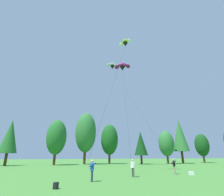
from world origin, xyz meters
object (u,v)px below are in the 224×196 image
(kite_flyer_far, at_px, (174,165))
(backpack, at_px, (56,186))
(parafoil_kite_mid_magenta, at_px, (122,67))
(picnic_cooler, at_px, (191,173))
(parafoil_kite_high_lime_white, at_px, (125,43))
(parafoil_kite_far_white, at_px, (113,66))
(kite_flyer_mid, at_px, (133,166))
(kite_flyer_near, at_px, (92,169))

(kite_flyer_far, height_order, backpack, kite_flyer_far)
(parafoil_kite_mid_magenta, bearing_deg, picnic_cooler, -85.60)
(backpack, bearing_deg, parafoil_kite_mid_magenta, -3.79)
(parafoil_kite_mid_magenta, distance_m, picnic_cooler, 28.19)
(parafoil_kite_high_lime_white, distance_m, parafoil_kite_far_white, 18.49)
(kite_flyer_mid, height_order, parafoil_kite_far_white, parafoil_kite_far_white)
(parafoil_kite_high_lime_white, xyz_separation_m, picnic_cooler, (5.42, -5.01, -19.53))
(kite_flyer_near, xyz_separation_m, picnic_cooler, (11.59, 2.00, -0.83))
(kite_flyer_near, distance_m, kite_flyer_mid, 4.94)
(kite_flyer_near, relative_size, parafoil_kite_high_lime_white, 0.09)
(parafoil_kite_high_lime_white, relative_size, backpack, 46.72)
(kite_flyer_mid, relative_size, parafoil_kite_mid_magenta, 0.08)
(kite_flyer_near, relative_size, parafoil_kite_far_white, 0.07)
(kite_flyer_far, height_order, picnic_cooler, kite_flyer_far)
(parafoil_kite_high_lime_white, bearing_deg, parafoil_kite_mid_magenta, 71.56)
(parafoil_kite_far_white, relative_size, backpack, 61.06)
(parafoil_kite_high_lime_white, distance_m, backpack, 23.50)
(parafoil_kite_high_lime_white, xyz_separation_m, parafoil_kite_far_white, (3.18, 17.36, 5.50))
(parafoil_kite_far_white, height_order, backpack, parafoil_kite_far_white)
(kite_flyer_mid, bearing_deg, parafoil_kite_far_white, 77.88)
(parafoil_kite_far_white, distance_m, backpack, 38.70)
(kite_flyer_far, relative_size, backpack, 4.23)
(backpack, bearing_deg, parafoil_kite_high_lime_white, -16.09)
(parafoil_kite_mid_magenta, bearing_deg, kite_flyer_far, -89.69)
(kite_flyer_near, bearing_deg, picnic_cooler, 9.81)
(parafoil_kite_high_lime_white, distance_m, parafoil_kite_mid_magenta, 13.21)
(parafoil_kite_high_lime_white, relative_size, parafoil_kite_mid_magenta, 0.84)
(kite_flyer_near, height_order, parafoil_kite_mid_magenta, parafoil_kite_mid_magenta)
(kite_flyer_mid, relative_size, parafoil_kite_far_white, 0.07)
(parafoil_kite_high_lime_white, bearing_deg, parafoil_kite_far_white, 79.60)
(backpack, distance_m, picnic_cooler, 15.10)
(parafoil_kite_mid_magenta, bearing_deg, kite_flyer_mid, -108.27)
(parafoil_kite_far_white, bearing_deg, parafoil_kite_high_lime_white, -100.40)
(kite_flyer_far, bearing_deg, parafoil_kite_high_lime_white, 137.80)
(kite_flyer_near, bearing_deg, backpack, -137.93)
(kite_flyer_near, distance_m, backpack, 3.88)
(kite_flyer_mid, relative_size, backpack, 4.23)
(backpack, bearing_deg, kite_flyer_far, -39.19)
(parafoil_kite_mid_magenta, relative_size, picnic_cooler, 42.64)
(kite_flyer_near, distance_m, parafoil_kite_mid_magenta, 30.58)
(parafoil_kite_mid_magenta, bearing_deg, backpack, -120.92)
(kite_flyer_far, xyz_separation_m, backpack, (-13.16, -5.77, -0.80))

